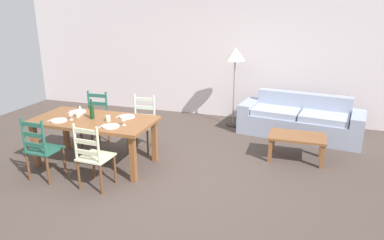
# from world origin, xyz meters

# --- Properties ---
(ground_plane) EXTENTS (9.60, 9.60, 0.02)m
(ground_plane) POSITION_xyz_m (0.00, 0.00, -0.01)
(ground_plane) COLOR #493D36
(wall_far) EXTENTS (9.60, 0.16, 2.70)m
(wall_far) POSITION_xyz_m (0.00, 3.30, 1.35)
(wall_far) COLOR silver
(wall_far) RESTS_ON ground_plane
(dining_table) EXTENTS (1.90, 0.96, 0.75)m
(dining_table) POSITION_xyz_m (-1.22, 0.07, 0.66)
(dining_table) COLOR brown
(dining_table) RESTS_ON ground_plane
(dining_chair_near_left) EXTENTS (0.44, 0.42, 0.96)m
(dining_chair_near_left) POSITION_xyz_m (-1.64, -0.65, 0.48)
(dining_chair_near_left) COLOR #225947
(dining_chair_near_left) RESTS_ON ground_plane
(dining_chair_near_right) EXTENTS (0.44, 0.42, 0.96)m
(dining_chair_near_right) POSITION_xyz_m (-0.79, -0.65, 0.48)
(dining_chair_near_right) COLOR beige
(dining_chair_near_right) RESTS_ON ground_plane
(dining_chair_far_left) EXTENTS (0.44, 0.42, 0.96)m
(dining_chair_far_left) POSITION_xyz_m (-1.70, 0.83, 0.48)
(dining_chair_far_left) COLOR #255A4D
(dining_chair_far_left) RESTS_ON ground_plane
(dining_chair_far_right) EXTENTS (0.44, 0.42, 0.96)m
(dining_chair_far_right) POSITION_xyz_m (-0.77, 0.85, 0.48)
(dining_chair_far_right) COLOR silver
(dining_chair_far_right) RESTS_ON ground_plane
(dinner_plate_near_left) EXTENTS (0.24, 0.24, 0.02)m
(dinner_plate_near_left) POSITION_xyz_m (-1.67, -0.18, 0.76)
(dinner_plate_near_left) COLOR white
(dinner_plate_near_left) RESTS_ON dining_table
(fork_near_left) EXTENTS (0.02, 0.17, 0.01)m
(fork_near_left) POSITION_xyz_m (-1.82, -0.18, 0.75)
(fork_near_left) COLOR silver
(fork_near_left) RESTS_ON dining_table
(dinner_plate_near_right) EXTENTS (0.24, 0.24, 0.02)m
(dinner_plate_near_right) POSITION_xyz_m (-0.77, -0.18, 0.76)
(dinner_plate_near_right) COLOR white
(dinner_plate_near_right) RESTS_ON dining_table
(fork_near_right) EXTENTS (0.02, 0.17, 0.01)m
(fork_near_right) POSITION_xyz_m (-0.92, -0.18, 0.75)
(fork_near_right) COLOR silver
(fork_near_right) RESTS_ON dining_table
(dinner_plate_far_left) EXTENTS (0.24, 0.24, 0.02)m
(dinner_plate_far_left) POSITION_xyz_m (-1.67, 0.32, 0.76)
(dinner_plate_far_left) COLOR white
(dinner_plate_far_left) RESTS_ON dining_table
(fork_far_left) EXTENTS (0.02, 0.17, 0.01)m
(fork_far_left) POSITION_xyz_m (-1.82, 0.32, 0.75)
(fork_far_left) COLOR silver
(fork_far_left) RESTS_ON dining_table
(dinner_plate_far_right) EXTENTS (0.24, 0.24, 0.02)m
(dinner_plate_far_right) POSITION_xyz_m (-0.77, 0.32, 0.76)
(dinner_plate_far_right) COLOR white
(dinner_plate_far_right) RESTS_ON dining_table
(fork_far_right) EXTENTS (0.02, 0.17, 0.01)m
(fork_far_right) POSITION_xyz_m (-0.92, 0.32, 0.75)
(fork_far_right) COLOR silver
(fork_far_right) RESTS_ON dining_table
(wine_bottle) EXTENTS (0.07, 0.07, 0.32)m
(wine_bottle) POSITION_xyz_m (-1.25, 0.08, 0.87)
(wine_bottle) COLOR #143819
(wine_bottle) RESTS_ON dining_table
(wine_glass_near_left) EXTENTS (0.06, 0.06, 0.16)m
(wine_glass_near_left) POSITION_xyz_m (-1.52, -0.07, 0.86)
(wine_glass_near_left) COLOR white
(wine_glass_near_left) RESTS_ON dining_table
(wine_glass_near_right) EXTENTS (0.06, 0.06, 0.16)m
(wine_glass_near_right) POSITION_xyz_m (-0.62, -0.06, 0.86)
(wine_glass_near_right) COLOR white
(wine_glass_near_right) RESTS_ON dining_table
(wine_glass_far_left) EXTENTS (0.06, 0.06, 0.16)m
(wine_glass_far_left) POSITION_xyz_m (-1.54, 0.20, 0.86)
(wine_glass_far_left) COLOR white
(wine_glass_far_left) RESTS_ON dining_table
(coffee_cup_primary) EXTENTS (0.07, 0.07, 0.09)m
(coffee_cup_primary) POSITION_xyz_m (-0.95, 0.05, 0.80)
(coffee_cup_primary) COLOR beige
(coffee_cup_primary) RESTS_ON dining_table
(coffee_cup_secondary) EXTENTS (0.07, 0.07, 0.09)m
(coffee_cup_secondary) POSITION_xyz_m (-1.52, 0.09, 0.80)
(coffee_cup_secondary) COLOR beige
(coffee_cup_secondary) RESTS_ON dining_table
(couch) EXTENTS (2.37, 1.13, 0.80)m
(couch) POSITION_xyz_m (1.84, 2.43, 0.29)
(couch) COLOR #98A2B8
(couch) RESTS_ON ground_plane
(coffee_table) EXTENTS (0.90, 0.56, 0.42)m
(coffee_table) POSITION_xyz_m (1.83, 1.22, 0.36)
(coffee_table) COLOR brown
(coffee_table) RESTS_ON ground_plane
(standing_lamp) EXTENTS (0.40, 0.40, 1.64)m
(standing_lamp) POSITION_xyz_m (0.48, 2.62, 1.41)
(standing_lamp) COLOR #332D28
(standing_lamp) RESTS_ON ground_plane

